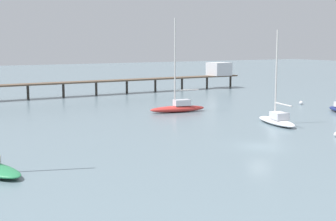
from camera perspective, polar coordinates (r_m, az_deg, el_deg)
The scene contains 6 objects.
ground_plane at distance 52.54m, azimuth 10.73°, elevation -4.23°, with size 400.00×400.00×0.00m, color slate.
pier at distance 107.58m, azimuth -2.44°, elevation 4.08°, with size 80.53×5.61×6.18m.
sailboat_red at distance 76.97m, azimuth 1.21°, elevation 0.48°, with size 9.46×3.55×14.77m.
sailboat_white at distance 67.03m, azimuth 12.74°, elevation -0.99°, with size 4.41×8.94×12.69m.
mooring_buoy_mid at distance 60.27m, azimuth 19.22°, elevation -2.69°, with size 0.57×0.57×0.57m, color silver.
mooring_buoy_outer at distance 89.16m, azimuth 15.44°, elevation 0.87°, with size 0.69×0.69×0.69m, color silver.
Camera 1 is at (-33.54, -38.89, 11.05)m, focal length 51.66 mm.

